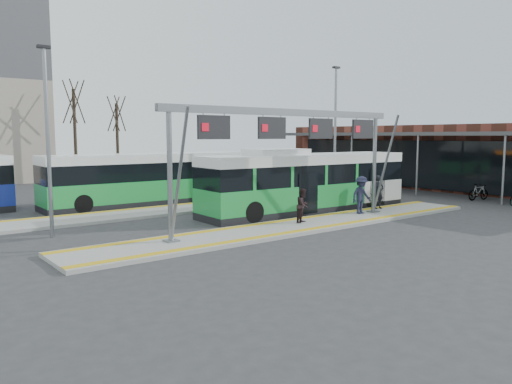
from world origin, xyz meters
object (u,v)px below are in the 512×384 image
at_px(passenger_a, 379,192).
at_px(passenger_c, 361,195).
at_px(gantry, 292,133).
at_px(hero_bus, 306,183).
at_px(passenger_b, 303,205).

relative_size(passenger_a, passenger_c, 0.95).
distance_m(gantry, hero_bus, 5.53).
relative_size(passenger_a, passenger_b, 1.15).
bearing_deg(hero_bus, passenger_b, -133.14).
xyz_separation_m(passenger_a, passenger_c, (-2.16, -0.58, 0.05)).
height_order(passenger_a, passenger_c, passenger_c).
relative_size(passenger_b, passenger_c, 0.83).
height_order(hero_bus, passenger_c, hero_bus).
xyz_separation_m(hero_bus, passenger_a, (3.29, -2.34, -0.53)).
xyz_separation_m(gantry, passenger_a, (7.06, 0.67, -3.23)).
xyz_separation_m(gantry, passenger_b, (0.70, -0.00, -3.35)).
relative_size(gantry, hero_bus, 1.02).
bearing_deg(passenger_b, gantry, 157.02).
bearing_deg(passenger_b, hero_bus, 21.46).
xyz_separation_m(passenger_a, passenger_b, (-6.37, -0.67, -0.12)).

